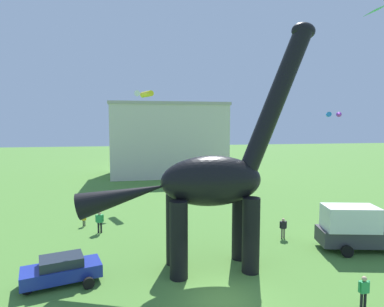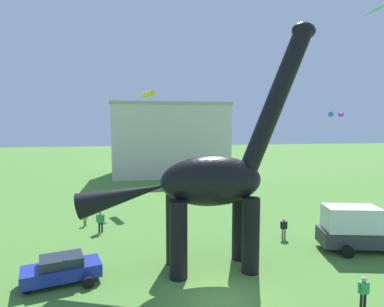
{
  "view_description": "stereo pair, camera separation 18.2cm",
  "coord_description": "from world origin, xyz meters",
  "px_view_note": "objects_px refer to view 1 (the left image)",
  "views": [
    {
      "loc": [
        -4.39,
        -15.18,
        8.93
      ],
      "look_at": [
        -0.65,
        5.11,
        7.05
      ],
      "focal_mm": 30.17,
      "sensor_mm": 36.0,
      "label": 1
    },
    {
      "loc": [
        -4.21,
        -15.21,
        8.93
      ],
      "look_at": [
        -0.65,
        5.11,
        7.05
      ],
      "focal_mm": 30.17,
      "sensor_mm": 36.0,
      "label": 2
    }
  ],
  "objects_px": {
    "dinosaur_sculpture": "(211,181)",
    "person_far_spectator": "(84,219)",
    "person_watching_child": "(283,226)",
    "kite_apex": "(376,10)",
    "parked_box_truck": "(358,227)",
    "person_vendor_side": "(364,289)",
    "kite_far_right": "(331,114)",
    "person_near_flyer": "(100,220)",
    "person_photographer": "(241,210)",
    "parked_sedan_left": "(62,270)",
    "kite_far_left": "(145,94)"
  },
  "relations": [
    {
      "from": "kite_far_left",
      "to": "parked_sedan_left",
      "type": "bearing_deg",
      "value": -104.97
    },
    {
      "from": "person_vendor_side",
      "to": "dinosaur_sculpture",
      "type": "bearing_deg",
      "value": 88.14
    },
    {
      "from": "person_photographer",
      "to": "person_vendor_side",
      "type": "xyz_separation_m",
      "value": [
        1.05,
        -14.84,
        -0.05
      ]
    },
    {
      "from": "person_watching_child",
      "to": "person_vendor_side",
      "type": "relative_size",
      "value": 0.99
    },
    {
      "from": "person_photographer",
      "to": "person_far_spectator",
      "type": "bearing_deg",
      "value": 119.04
    },
    {
      "from": "dinosaur_sculpture",
      "to": "person_watching_child",
      "type": "height_order",
      "value": "dinosaur_sculpture"
    },
    {
      "from": "dinosaur_sculpture",
      "to": "kite_far_left",
      "type": "distance_m",
      "value": 21.59
    },
    {
      "from": "person_photographer",
      "to": "kite_far_right",
      "type": "relative_size",
      "value": 0.73
    },
    {
      "from": "person_vendor_side",
      "to": "kite_far_right",
      "type": "distance_m",
      "value": 29.68
    },
    {
      "from": "person_far_spectator",
      "to": "person_photographer",
      "type": "distance_m",
      "value": 14.19
    },
    {
      "from": "parked_box_truck",
      "to": "person_photographer",
      "type": "relative_size",
      "value": 3.5
    },
    {
      "from": "kite_far_left",
      "to": "person_watching_child",
      "type": "bearing_deg",
      "value": -58.2
    },
    {
      "from": "dinosaur_sculpture",
      "to": "kite_apex",
      "type": "xyz_separation_m",
      "value": [
        8.7,
        -2.64,
        9.71
      ]
    },
    {
      "from": "person_watching_child",
      "to": "person_vendor_side",
      "type": "bearing_deg",
      "value": -162.11
    },
    {
      "from": "parked_box_truck",
      "to": "person_far_spectator",
      "type": "bearing_deg",
      "value": 168.21
    },
    {
      "from": "parked_sedan_left",
      "to": "kite_far_right",
      "type": "relative_size",
      "value": 1.96
    },
    {
      "from": "dinosaur_sculpture",
      "to": "person_vendor_side",
      "type": "bearing_deg",
      "value": -36.9
    },
    {
      "from": "parked_sedan_left",
      "to": "person_vendor_side",
      "type": "relative_size",
      "value": 2.8
    },
    {
      "from": "dinosaur_sculpture",
      "to": "person_near_flyer",
      "type": "height_order",
      "value": "dinosaur_sculpture"
    },
    {
      "from": "dinosaur_sculpture",
      "to": "person_photographer",
      "type": "relative_size",
      "value": 8.97
    },
    {
      "from": "person_photographer",
      "to": "person_watching_child",
      "type": "distance_m",
      "value": 5.39
    },
    {
      "from": "dinosaur_sculpture",
      "to": "person_far_spectator",
      "type": "height_order",
      "value": "dinosaur_sculpture"
    },
    {
      "from": "person_watching_child",
      "to": "kite_apex",
      "type": "distance_m",
      "value": 15.82
    },
    {
      "from": "dinosaur_sculpture",
      "to": "person_watching_child",
      "type": "distance_m",
      "value": 9.14
    },
    {
      "from": "person_watching_child",
      "to": "person_vendor_side",
      "type": "xyz_separation_m",
      "value": [
        -0.58,
        -9.71,
        0.01
      ]
    },
    {
      "from": "dinosaur_sculpture",
      "to": "person_watching_child",
      "type": "relative_size",
      "value": 9.46
    },
    {
      "from": "person_photographer",
      "to": "person_watching_child",
      "type": "xyz_separation_m",
      "value": [
        1.64,
        -5.13,
        -0.05
      ]
    },
    {
      "from": "person_photographer",
      "to": "dinosaur_sculpture",
      "type": "bearing_deg",
      "value": -177.34
    },
    {
      "from": "dinosaur_sculpture",
      "to": "parked_sedan_left",
      "type": "xyz_separation_m",
      "value": [
        -8.67,
        -0.43,
        -4.69
      ]
    },
    {
      "from": "dinosaur_sculpture",
      "to": "kite_far_left",
      "type": "relative_size",
      "value": 6.01
    },
    {
      "from": "person_photographer",
      "to": "kite_far_left",
      "type": "relative_size",
      "value": 0.67
    },
    {
      "from": "parked_sedan_left",
      "to": "person_far_spectator",
      "type": "distance_m",
      "value": 10.4
    },
    {
      "from": "person_near_flyer",
      "to": "person_watching_child",
      "type": "xyz_separation_m",
      "value": [
        14.27,
        -3.94,
        -0.11
      ]
    },
    {
      "from": "person_vendor_side",
      "to": "kite_far_right",
      "type": "relative_size",
      "value": 0.7
    },
    {
      "from": "person_far_spectator",
      "to": "person_watching_child",
      "type": "height_order",
      "value": "person_watching_child"
    },
    {
      "from": "parked_sedan_left",
      "to": "person_vendor_side",
      "type": "bearing_deg",
      "value": -34.81
    },
    {
      "from": "person_watching_child",
      "to": "kite_apex",
      "type": "xyz_separation_m",
      "value": [
        1.85,
        -6.66,
        14.23
      ]
    },
    {
      "from": "kite_far_right",
      "to": "kite_apex",
      "type": "bearing_deg",
      "value": -118.7
    },
    {
      "from": "parked_box_truck",
      "to": "kite_far_right",
      "type": "xyz_separation_m",
      "value": [
        9.37,
        17.83,
        8.53
      ]
    },
    {
      "from": "parked_box_truck",
      "to": "person_vendor_side",
      "type": "bearing_deg",
      "value": -113.19
    },
    {
      "from": "person_far_spectator",
      "to": "kite_apex",
      "type": "relative_size",
      "value": 0.84
    },
    {
      "from": "person_photographer",
      "to": "person_watching_child",
      "type": "bearing_deg",
      "value": -129.97
    },
    {
      "from": "parked_box_truck",
      "to": "kite_far_left",
      "type": "relative_size",
      "value": 2.34
    },
    {
      "from": "person_vendor_side",
      "to": "person_far_spectator",
      "type": "bearing_deg",
      "value": 84.55
    },
    {
      "from": "parked_box_truck",
      "to": "kite_far_right",
      "type": "relative_size",
      "value": 2.57
    },
    {
      "from": "parked_box_truck",
      "to": "person_vendor_side",
      "type": "xyz_separation_m",
      "value": [
        -4.76,
        -6.6,
        -0.67
      ]
    },
    {
      "from": "person_near_flyer",
      "to": "kite_apex",
      "type": "height_order",
      "value": "kite_apex"
    },
    {
      "from": "parked_box_truck",
      "to": "person_photographer",
      "type": "height_order",
      "value": "parked_box_truck"
    },
    {
      "from": "dinosaur_sculpture",
      "to": "person_vendor_side",
      "type": "distance_m",
      "value": 9.59
    },
    {
      "from": "person_far_spectator",
      "to": "kite_apex",
      "type": "distance_m",
      "value": 26.12
    }
  ]
}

